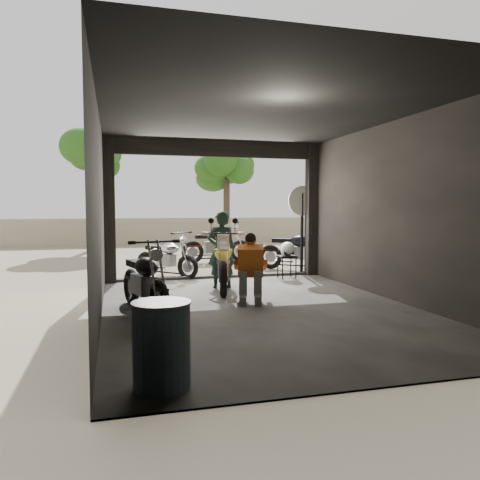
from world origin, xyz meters
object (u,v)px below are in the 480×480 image
outside_bike_a (166,254)px  oil_drum (162,347)px  stool (287,259)px  rider (221,250)px  helmet (287,249)px  outside_bike_b (217,242)px  sign_post (302,216)px  mechanic (250,269)px  outside_bike_c (296,247)px  left_bike (144,276)px  main_bike (223,261)px

outside_bike_a → oil_drum: (-0.80, -6.96, -0.15)m
outside_bike_a → stool: 2.87m
outside_bike_a → oil_drum: outside_bike_a is taller
outside_bike_a → rider: size_ratio=1.03×
stool → helmet: (0.03, 0.04, 0.24)m
outside_bike_b → sign_post: size_ratio=0.85×
mechanic → stool: mechanic is taller
outside_bike_c → stool: outside_bike_c is taller
outside_bike_a → sign_post: bearing=-51.1°
left_bike → stool: bearing=24.0°
rider → stool: (1.77, 0.89, -0.33)m
left_bike → outside_bike_b: outside_bike_b is taller
rider → stool: size_ratio=2.93×
outside_bike_a → sign_post: size_ratio=0.74×
outside_bike_a → helmet: outside_bike_a is taller
outside_bike_c → mechanic: outside_bike_c is taller
rider → mechanic: bearing=100.8°
mechanic → sign_post: size_ratio=0.53×
outside_bike_a → sign_post: (3.28, -0.48, 0.92)m
stool → sign_post: sign_post is taller
left_bike → outside_bike_c: size_ratio=0.96×
main_bike → mechanic: main_bike is taller
helmet → outside_bike_c: bearing=44.0°
outside_bike_a → sign_post: 3.44m
stool → outside_bike_c: bearing=59.8°
left_bike → outside_bike_c: 5.82m
outside_bike_b → outside_bike_a: bearing=144.3°
left_bike → stool: 4.41m
mechanic → stool: 2.91m
outside_bike_b → rider: 4.56m
outside_bike_c → sign_post: bearing=-150.4°
left_bike → sign_post: 5.24m
outside_bike_c → oil_drum: outside_bike_c is taller
oil_drum → mechanic: bearing=62.0°
outside_bike_c → sign_post: size_ratio=0.83×
oil_drum → rider: bearing=71.4°
oil_drum → sign_post: sign_post is taller
outside_bike_c → stool: 1.50m
left_bike → mechanic: size_ratio=1.49×
outside_bike_b → outside_bike_c: (1.64, -2.29, -0.01)m
outside_bike_c → sign_post: sign_post is taller
main_bike → oil_drum: (-1.70, -4.84, -0.21)m
outside_bike_b → left_bike: bearing=157.0°
left_bike → outside_bike_c: outside_bike_c is taller
outside_bike_c → sign_post: (-0.17, -0.80, 0.85)m
main_bike → rider: size_ratio=1.15×
outside_bike_b → mechanic: bearing=172.2°
outside_bike_c → stool: bearing=-168.6°
main_bike → stool: bearing=45.3°
oil_drum → main_bike: bearing=70.7°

